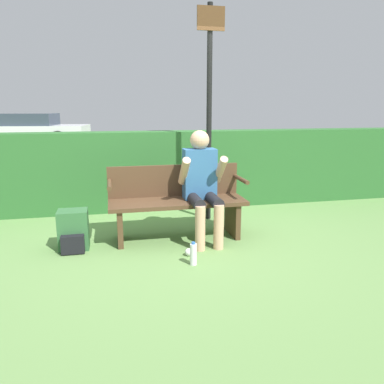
{
  "coord_description": "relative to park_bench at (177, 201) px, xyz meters",
  "views": [
    {
      "loc": [
        -0.73,
        -4.16,
        1.53
      ],
      "look_at": [
        0.15,
        -0.1,
        0.58
      ],
      "focal_mm": 35.0,
      "sensor_mm": 36.0,
      "label": 1
    }
  ],
  "objects": [
    {
      "name": "ground_plane",
      "position": [
        0.0,
        -0.06,
        -0.44
      ],
      "size": [
        40.0,
        40.0,
        0.0
      ],
      "primitive_type": "plane",
      "color": "#668E4C"
    },
    {
      "name": "hedge_back",
      "position": [
        0.0,
        1.38,
        0.15
      ],
      "size": [
        12.0,
        0.41,
        1.17
      ],
      "color": "#2D662D",
      "rests_on": "ground"
    },
    {
      "name": "park_bench",
      "position": [
        0.0,
        0.0,
        0.0
      ],
      "size": [
        1.59,
        0.51,
        0.84
      ],
      "color": "#513823",
      "rests_on": "ground"
    },
    {
      "name": "person_seated",
      "position": [
        0.27,
        -0.12,
        0.26
      ],
      "size": [
        0.51,
        0.64,
        1.26
      ],
      "color": "#336699",
      "rests_on": "ground"
    },
    {
      "name": "backpack",
      "position": [
        -1.17,
        -0.16,
        -0.23
      ],
      "size": [
        0.32,
        0.34,
        0.43
      ],
      "color": "#336638",
      "rests_on": "ground"
    },
    {
      "name": "water_bottle",
      "position": [
        0.01,
        -0.85,
        -0.33
      ],
      "size": [
        0.07,
        0.07,
        0.24
      ],
      "color": "white",
      "rests_on": "ground"
    },
    {
      "name": "signpost",
      "position": [
        0.55,
        0.64,
        1.14
      ],
      "size": [
        0.35,
        0.09,
        2.79
      ],
      "color": "black",
      "rests_on": "ground"
    },
    {
      "name": "parked_car",
      "position": [
        -3.84,
        11.18,
        0.19
      ],
      "size": [
        4.66,
        2.34,
        1.28
      ],
      "rotation": [
        0.0,
        0.0,
        -0.15
      ],
      "color": "silver",
      "rests_on": "ground"
    },
    {
      "name": "litter_crumple",
      "position": [
        0.02,
        -0.62,
        -0.4
      ],
      "size": [
        0.08,
        0.08,
        0.08
      ],
      "color": "silver",
      "rests_on": "ground"
    }
  ]
}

